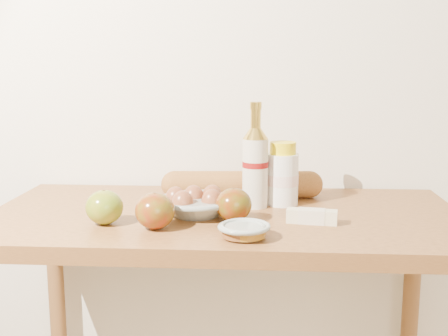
{
  "coord_description": "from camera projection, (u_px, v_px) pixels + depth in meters",
  "views": [
    {
      "loc": [
        0.09,
        -0.2,
        1.27
      ],
      "look_at": [
        0.0,
        1.15,
        1.02
      ],
      "focal_mm": 45.0,
      "sensor_mm": 36.0,
      "label": 1
    }
  ],
  "objects": [
    {
      "name": "baguette",
      "position": [
        242.0,
        184.0,
        1.58
      ],
      "size": [
        0.46,
        0.11,
        0.08
      ],
      "rotation": [
        0.0,
        0.0,
        0.07
      ],
      "color": "#A56D32",
      "rests_on": "table"
    },
    {
      "name": "syrup_bowl",
      "position": [
        245.0,
        231.0,
        1.21
      ],
      "size": [
        0.12,
        0.12,
        0.03
      ],
      "rotation": [
        0.0,
        0.0,
        0.12
      ],
      "color": "#98A6A2",
      "rests_on": "table"
    },
    {
      "name": "apple_yellowgreen",
      "position": [
        104.0,
        207.0,
        1.32
      ],
      "size": [
        0.11,
        0.11,
        0.08
      ],
      "rotation": [
        0.0,
        0.0,
        -0.38
      ],
      "color": "olive",
      "rests_on": "table"
    },
    {
      "name": "apple_redgreen_right",
      "position": [
        234.0,
        205.0,
        1.34
      ],
      "size": [
        0.09,
        0.09,
        0.08
      ],
      "rotation": [
        0.0,
        0.0,
        -0.02
      ],
      "color": "maroon",
      "rests_on": "table"
    },
    {
      "name": "egg_bowl",
      "position": [
        196.0,
        204.0,
        1.4
      ],
      "size": [
        0.24,
        0.24,
        0.07
      ],
      "rotation": [
        0.0,
        0.0,
        0.29
      ],
      "color": "gray",
      "rests_on": "table"
    },
    {
      "name": "back_wall",
      "position": [
        232.0,
        54.0,
        1.68
      ],
      "size": [
        3.5,
        0.02,
        2.6
      ],
      "primitive_type": "cube",
      "color": "silver",
      "rests_on": "ground"
    },
    {
      "name": "table",
      "position": [
        225.0,
        258.0,
        1.45
      ],
      "size": [
        1.2,
        0.6,
        0.9
      ],
      "color": "#966130",
      "rests_on": "ground"
    },
    {
      "name": "cream_bottle",
      "position": [
        282.0,
        176.0,
        1.49
      ],
      "size": [
        0.1,
        0.1,
        0.17
      ],
      "rotation": [
        0.0,
        0.0,
        -0.21
      ],
      "color": "white",
      "rests_on": "table"
    },
    {
      "name": "sugar_bowl",
      "position": [
        242.0,
        231.0,
        1.21
      ],
      "size": [
        0.13,
        0.13,
        0.03
      ],
      "rotation": [
        0.0,
        0.0,
        0.32
      ],
      "color": "#92A09A",
      "rests_on": "table"
    },
    {
      "name": "butter_stick",
      "position": [
        312.0,
        216.0,
        1.33
      ],
      "size": [
        0.12,
        0.05,
        0.04
      ],
      "rotation": [
        0.0,
        0.0,
        -0.15
      ],
      "color": "beige",
      "rests_on": "table"
    },
    {
      "name": "apple_redgreen_front",
      "position": [
        155.0,
        211.0,
        1.28
      ],
      "size": [
        0.12,
        0.12,
        0.08
      ],
      "rotation": [
        0.0,
        0.0,
        0.38
      ],
      "color": "maroon",
      "rests_on": "table"
    },
    {
      "name": "bourbon_bottle",
      "position": [
        255.0,
        165.0,
        1.46
      ],
      "size": [
        0.07,
        0.07,
        0.28
      ],
      "rotation": [
        0.0,
        0.0,
        -0.01
      ],
      "color": "beige",
      "rests_on": "table"
    }
  ]
}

